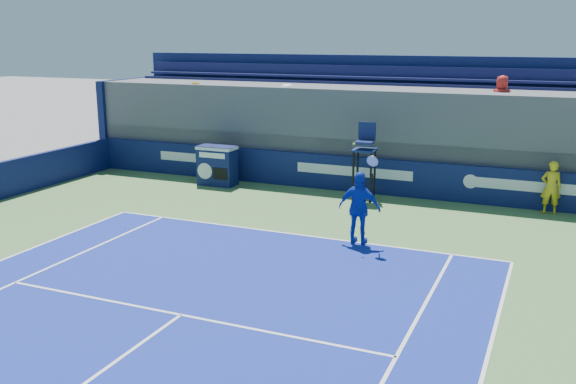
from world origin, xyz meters
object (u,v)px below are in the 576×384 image
at_px(match_clock, 217,164).
at_px(tennis_player, 360,208).
at_px(ball_person, 551,187).
at_px(umpire_chair, 365,153).

bearing_deg(match_clock, tennis_player, -33.67).
distance_m(ball_person, umpire_chair, 5.57).
height_order(umpire_chair, tennis_player, tennis_player).
bearing_deg(umpire_chair, ball_person, 6.09).
bearing_deg(ball_person, match_clock, -5.55).
bearing_deg(match_clock, ball_person, 3.02).
distance_m(match_clock, tennis_player, 7.81).
bearing_deg(tennis_player, umpire_chair, 105.16).
bearing_deg(ball_person, tennis_player, 40.00).
bearing_deg(ball_person, umpire_chair, -2.47).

